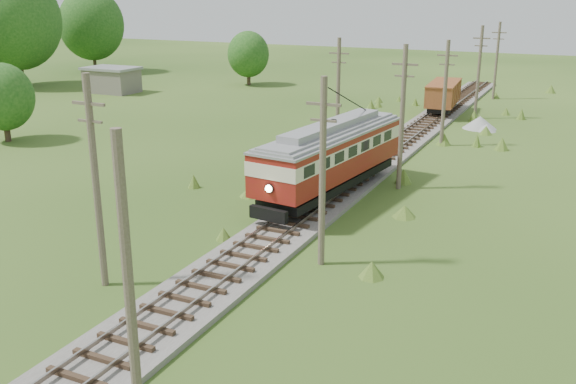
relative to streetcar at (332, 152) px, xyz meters
The scene contains 17 objects.
railbed_main 7.09m from the streetcar, 90.00° to the left, with size 3.60×96.00×0.57m.
streetcar is the anchor object (origin of this frame).
gondola 30.44m from the streetcar, 90.00° to the left, with size 3.31×8.31×2.70m.
gravel_pile 25.19m from the streetcar, 79.02° to the left, with size 3.16×3.35×1.15m.
utility_pole_r_1 22.69m from the streetcar, 82.13° to the right, with size 0.30×0.30×8.80m.
utility_pole_r_2 10.11m from the streetcar, 70.70° to the right, with size 1.60×0.30×8.60m.
utility_pole_r_3 5.12m from the streetcar, 48.18° to the left, with size 1.60×0.30×9.00m.
utility_pole_r_4 16.91m from the streetcar, 79.74° to the left, with size 1.60×0.30×8.40m.
utility_pole_r_5 29.82m from the streetcar, 83.44° to the left, with size 1.60×0.30×8.90m.
utility_pole_r_6 42.73m from the streetcar, 85.70° to the left, with size 1.60×0.30×8.70m.
utility_pole_l_a 16.08m from the streetcar, 105.23° to the right, with size 1.60×0.30×9.00m.
utility_pole_l_b 13.45m from the streetcar, 109.69° to the left, with size 1.60×0.30×8.60m.
tree_left_4 60.44m from the streetcar, 153.79° to the left, with size 11.34×11.34×14.61m.
tree_left_5 70.48m from the streetcar, 142.75° to the left, with size 9.66×9.66×12.44m.
tree_mid_a 49.31m from the streetcar, 124.61° to the left, with size 5.46×5.46×7.03m.
tree_mid_c 30.12m from the streetcar, behind, with size 5.04×5.04×6.49m.
shed 48.60m from the streetcar, 145.42° to the left, with size 6.40×4.40×3.10m.
Camera 1 is at (13.62, -7.19, 12.04)m, focal length 40.00 mm.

